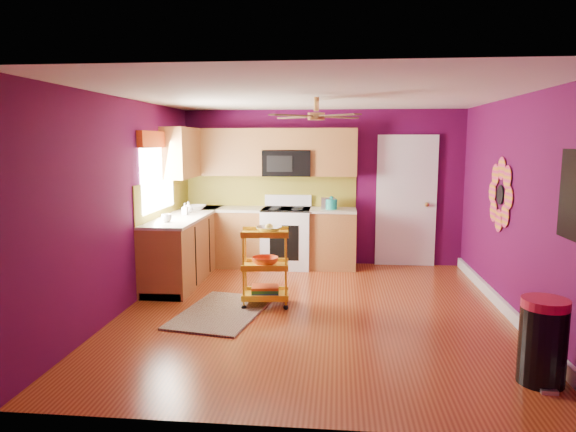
# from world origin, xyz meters

# --- Properties ---
(ground) EXTENTS (5.00, 5.00, 0.00)m
(ground) POSITION_xyz_m (0.00, 0.00, 0.00)
(ground) COLOR maroon
(ground) RESTS_ON ground
(room_envelope) EXTENTS (4.54, 5.04, 2.52)m
(room_envelope) POSITION_xyz_m (0.03, 0.00, 1.63)
(room_envelope) COLOR #4E083B
(room_envelope) RESTS_ON ground
(lower_cabinets) EXTENTS (2.81, 2.31, 0.94)m
(lower_cabinets) POSITION_xyz_m (-1.35, 1.82, 0.43)
(lower_cabinets) COLOR brown
(lower_cabinets) RESTS_ON ground
(electric_range) EXTENTS (0.76, 0.66, 1.13)m
(electric_range) POSITION_xyz_m (-0.55, 2.17, 0.48)
(electric_range) COLOR white
(electric_range) RESTS_ON ground
(upper_cabinetry) EXTENTS (2.80, 2.30, 1.26)m
(upper_cabinetry) POSITION_xyz_m (-1.24, 2.17, 1.80)
(upper_cabinetry) COLOR brown
(upper_cabinetry) RESTS_ON ground
(left_window) EXTENTS (0.08, 1.35, 1.08)m
(left_window) POSITION_xyz_m (-2.22, 1.05, 1.74)
(left_window) COLOR white
(left_window) RESTS_ON ground
(panel_door) EXTENTS (0.95, 0.11, 2.15)m
(panel_door) POSITION_xyz_m (1.35, 2.47, 1.02)
(panel_door) COLOR white
(panel_door) RESTS_ON ground
(right_wall_art) EXTENTS (0.04, 2.74, 1.04)m
(right_wall_art) POSITION_xyz_m (2.23, -0.34, 1.44)
(right_wall_art) COLOR black
(right_wall_art) RESTS_ON ground
(ceiling_fan) EXTENTS (1.01, 1.01, 0.26)m
(ceiling_fan) POSITION_xyz_m (0.00, 0.20, 2.29)
(ceiling_fan) COLOR #BF8C3F
(ceiling_fan) RESTS_ON ground
(shag_rug) EXTENTS (1.10, 1.55, 0.02)m
(shag_rug) POSITION_xyz_m (-1.07, -0.16, 0.01)
(shag_rug) COLOR black
(shag_rug) RESTS_ON ground
(rolling_cart) EXTENTS (0.60, 0.47, 1.02)m
(rolling_cart) POSITION_xyz_m (-0.60, 0.18, 0.52)
(rolling_cart) COLOR yellow
(rolling_cart) RESTS_ON ground
(trash_can) EXTENTS (0.39, 0.42, 0.72)m
(trash_can) POSITION_xyz_m (1.96, -1.62, 0.36)
(trash_can) COLOR black
(trash_can) RESTS_ON ground
(teal_kettle) EXTENTS (0.18, 0.18, 0.21)m
(teal_kettle) POSITION_xyz_m (0.16, 2.15, 1.02)
(teal_kettle) COLOR #118678
(teal_kettle) RESTS_ON lower_cabinets
(toaster) EXTENTS (0.22, 0.15, 0.18)m
(toaster) POSITION_xyz_m (0.11, 2.21, 1.03)
(toaster) COLOR beige
(toaster) RESTS_ON lower_cabinets
(soap_bottle_a) EXTENTS (0.08, 0.08, 0.17)m
(soap_bottle_a) POSITION_xyz_m (-1.94, 1.31, 1.03)
(soap_bottle_a) COLOR #EA3F72
(soap_bottle_a) RESTS_ON lower_cabinets
(soap_bottle_b) EXTENTS (0.13, 0.13, 0.17)m
(soap_bottle_b) POSITION_xyz_m (-1.96, 1.56, 1.02)
(soap_bottle_b) COLOR white
(soap_bottle_b) RESTS_ON lower_cabinets
(counter_dish) EXTENTS (0.28, 0.28, 0.07)m
(counter_dish) POSITION_xyz_m (-1.93, 1.93, 0.97)
(counter_dish) COLOR white
(counter_dish) RESTS_ON lower_cabinets
(counter_cup) EXTENTS (0.14, 0.14, 0.11)m
(counter_cup) POSITION_xyz_m (-1.98, 0.65, 0.99)
(counter_cup) COLOR white
(counter_cup) RESTS_ON lower_cabinets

